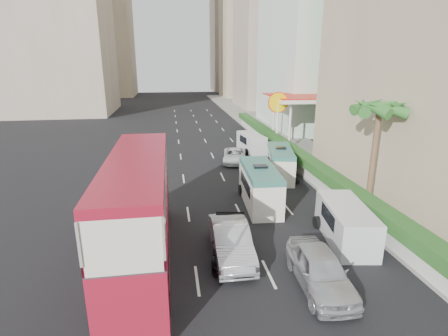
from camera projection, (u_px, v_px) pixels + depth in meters
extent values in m
plane|color=black|center=(266.00, 250.00, 17.51)|extent=(200.00, 200.00, 0.00)
cube|color=maroon|center=(140.00, 211.00, 15.90)|extent=(2.50, 11.00, 5.06)
imported|color=silver|center=(231.00, 256.00, 17.02)|extent=(1.82, 5.00, 1.64)
imported|color=silver|center=(319.00, 286.00, 14.71)|extent=(2.09, 4.82, 1.62)
imported|color=black|center=(231.00, 254.00, 17.19)|extent=(2.49, 4.73, 1.31)
imported|color=silver|center=(235.00, 162.00, 33.04)|extent=(2.89, 4.82, 1.25)
cube|color=silver|center=(260.00, 186.00, 22.88)|extent=(2.24, 5.86, 2.55)
cube|color=silver|center=(280.00, 163.00, 28.41)|extent=(2.87, 5.64, 2.39)
cube|color=silver|center=(346.00, 223.00, 18.28)|extent=(2.66, 5.10, 1.94)
cube|color=silver|center=(251.00, 143.00, 36.91)|extent=(2.36, 4.76, 1.83)
cube|color=#99968C|center=(283.00, 139.00, 42.44)|extent=(6.00, 120.00, 0.18)
cube|color=silver|center=(291.00, 159.00, 31.46)|extent=(0.30, 44.00, 1.00)
cube|color=#2D6626|center=(292.00, 150.00, 31.21)|extent=(1.10, 44.00, 0.70)
cylinder|color=brown|center=(373.00, 159.00, 21.45)|extent=(0.36, 0.36, 6.40)
cube|color=silver|center=(298.00, 120.00, 39.93)|extent=(6.50, 8.00, 5.50)
cube|color=tan|center=(249.00, 11.00, 91.19)|extent=(14.00, 14.00, 44.00)
cube|color=#B5A28F|center=(234.00, 27.00, 112.58)|extent=(14.00, 14.00, 40.00)
cube|color=tan|center=(99.00, 8.00, 92.80)|extent=(16.00, 16.00, 46.00)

